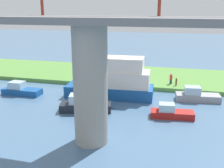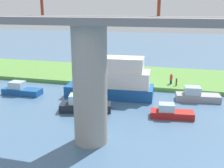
{
  "view_description": "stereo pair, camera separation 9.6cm",
  "coord_description": "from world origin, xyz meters",
  "px_view_note": "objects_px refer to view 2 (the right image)",
  "views": [
    {
      "loc": [
        -6.08,
        32.52,
        10.1
      ],
      "look_at": [
        1.08,
        5.0,
        2.0
      ],
      "focal_mm": 43.6,
      "sensor_mm": 36.0,
      "label": 1
    },
    {
      "loc": [
        -6.17,
        32.49,
        10.1
      ],
      "look_at": [
        1.08,
        5.0,
        2.0
      ],
      "focal_mm": 43.6,
      "sensor_mm": 36.0,
      "label": 2
    }
  ],
  "objects_px": {
    "skiff_small": "(84,105)",
    "motorboat_red": "(21,90)",
    "mooring_post": "(176,82)",
    "riverboat_paddlewheel": "(196,96)",
    "pontoon_yellow": "(171,113)",
    "motorboat_white": "(113,81)",
    "person_on_bank": "(171,79)",
    "bridge_pylon": "(90,86)"
  },
  "relations": [
    {
      "from": "mooring_post",
      "to": "riverboat_paddlewheel",
      "type": "xyz_separation_m",
      "value": [
        -2.34,
        3.85,
        -0.4
      ]
    },
    {
      "from": "mooring_post",
      "to": "motorboat_white",
      "type": "distance_m",
      "value": 8.62
    },
    {
      "from": "motorboat_white",
      "to": "pontoon_yellow",
      "type": "distance_m",
      "value": 8.38
    },
    {
      "from": "pontoon_yellow",
      "to": "motorboat_red",
      "type": "bearing_deg",
      "value": -8.46
    },
    {
      "from": "person_on_bank",
      "to": "riverboat_paddlewheel",
      "type": "bearing_deg",
      "value": 124.11
    },
    {
      "from": "bridge_pylon",
      "to": "riverboat_paddlewheel",
      "type": "height_order",
      "value": "bridge_pylon"
    },
    {
      "from": "motorboat_white",
      "to": "motorboat_red",
      "type": "bearing_deg",
      "value": 10.31
    },
    {
      "from": "pontoon_yellow",
      "to": "person_on_bank",
      "type": "bearing_deg",
      "value": -87.09
    },
    {
      "from": "riverboat_paddlewheel",
      "to": "bridge_pylon",
      "type": "bearing_deg",
      "value": 55.6
    },
    {
      "from": "motorboat_white",
      "to": "motorboat_red",
      "type": "xyz_separation_m",
      "value": [
        10.79,
        1.96,
        -1.34
      ]
    },
    {
      "from": "bridge_pylon",
      "to": "motorboat_white",
      "type": "xyz_separation_m",
      "value": [
        1.17,
        -11.02,
        -2.58
      ]
    },
    {
      "from": "bridge_pylon",
      "to": "motorboat_red",
      "type": "xyz_separation_m",
      "value": [
        11.95,
        -9.05,
        -3.92
      ]
    },
    {
      "from": "bridge_pylon",
      "to": "skiff_small",
      "type": "height_order",
      "value": "bridge_pylon"
    },
    {
      "from": "person_on_bank",
      "to": "motorboat_red",
      "type": "bearing_deg",
      "value": 23.5
    },
    {
      "from": "mooring_post",
      "to": "motorboat_red",
      "type": "distance_m",
      "value": 19.11
    },
    {
      "from": "motorboat_red",
      "to": "motorboat_white",
      "type": "bearing_deg",
      "value": -169.69
    },
    {
      "from": "mooring_post",
      "to": "skiff_small",
      "type": "relative_size",
      "value": 0.17
    },
    {
      "from": "bridge_pylon",
      "to": "skiff_small",
      "type": "relative_size",
      "value": 1.67
    },
    {
      "from": "motorboat_red",
      "to": "skiff_small",
      "type": "xyz_separation_m",
      "value": [
        -9.14,
        3.08,
        0.05
      ]
    },
    {
      "from": "person_on_bank",
      "to": "riverboat_paddlewheel",
      "type": "distance_m",
      "value": 5.45
    },
    {
      "from": "motorboat_white",
      "to": "pontoon_yellow",
      "type": "xyz_separation_m",
      "value": [
        -6.87,
        4.59,
        -1.42
      ]
    },
    {
      "from": "person_on_bank",
      "to": "skiff_small",
      "type": "xyz_separation_m",
      "value": [
        8.01,
        10.53,
        -0.6
      ]
    },
    {
      "from": "person_on_bank",
      "to": "mooring_post",
      "type": "distance_m",
      "value": 0.98
    },
    {
      "from": "bridge_pylon",
      "to": "pontoon_yellow",
      "type": "bearing_deg",
      "value": -131.6
    },
    {
      "from": "person_on_bank",
      "to": "motorboat_white",
      "type": "bearing_deg",
      "value": 40.82
    },
    {
      "from": "skiff_small",
      "to": "motorboat_red",
      "type": "bearing_deg",
      "value": -18.61
    },
    {
      "from": "pontoon_yellow",
      "to": "mooring_post",
      "type": "bearing_deg",
      "value": -91.14
    },
    {
      "from": "motorboat_white",
      "to": "mooring_post",
      "type": "bearing_deg",
      "value": -145.47
    },
    {
      "from": "motorboat_white",
      "to": "motorboat_red",
      "type": "distance_m",
      "value": 11.05
    },
    {
      "from": "pontoon_yellow",
      "to": "riverboat_paddlewheel",
      "type": "distance_m",
      "value": 6.14
    },
    {
      "from": "mooring_post",
      "to": "riverboat_paddlewheel",
      "type": "bearing_deg",
      "value": 121.29
    },
    {
      "from": "person_on_bank",
      "to": "motorboat_white",
      "type": "relative_size",
      "value": 0.14
    },
    {
      "from": "motorboat_red",
      "to": "skiff_small",
      "type": "height_order",
      "value": "skiff_small"
    },
    {
      "from": "pontoon_yellow",
      "to": "motorboat_red",
      "type": "relative_size",
      "value": 0.9
    },
    {
      "from": "pontoon_yellow",
      "to": "motorboat_red",
      "type": "xyz_separation_m",
      "value": [
        17.66,
        -2.63,
        0.07
      ]
    },
    {
      "from": "person_on_bank",
      "to": "skiff_small",
      "type": "relative_size",
      "value": 0.26
    },
    {
      "from": "person_on_bank",
      "to": "motorboat_red",
      "type": "distance_m",
      "value": 18.71
    },
    {
      "from": "person_on_bank",
      "to": "riverboat_paddlewheel",
      "type": "xyz_separation_m",
      "value": [
        -3.04,
        4.49,
        -0.63
      ]
    },
    {
      "from": "skiff_small",
      "to": "person_on_bank",
      "type": "bearing_deg",
      "value": -127.25
    },
    {
      "from": "pontoon_yellow",
      "to": "skiff_small",
      "type": "bearing_deg",
      "value": 3.02
    },
    {
      "from": "mooring_post",
      "to": "motorboat_white",
      "type": "relative_size",
      "value": 0.09
    },
    {
      "from": "motorboat_white",
      "to": "riverboat_paddlewheel",
      "type": "distance_m",
      "value": 9.54
    }
  ]
}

